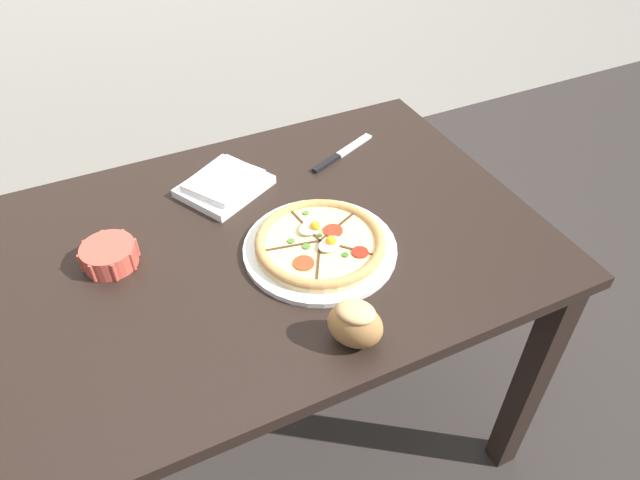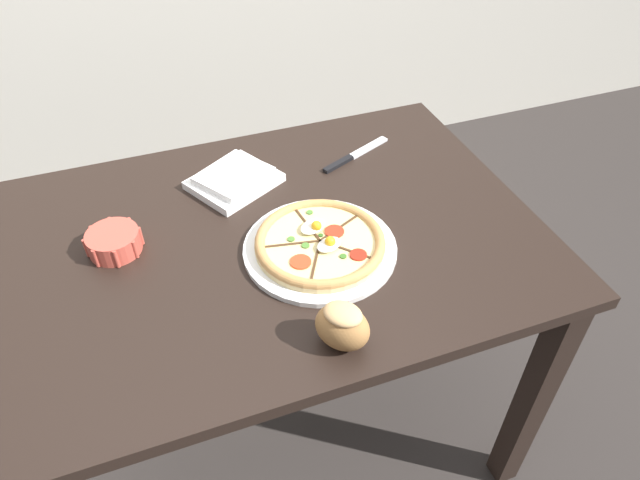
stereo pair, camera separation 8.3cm
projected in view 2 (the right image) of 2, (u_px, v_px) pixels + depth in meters
name	position (u px, v px, depth m)	size (l,w,h in m)	color
ground_plane	(285.00, 421.00, 1.75)	(12.00, 12.00, 0.00)	#2D2826
dining_table	(274.00, 272.00, 1.32)	(1.17, 0.83, 0.77)	black
pizza	(320.00, 244.00, 1.19)	(0.32, 0.32, 0.05)	white
ramekin_bowl	(114.00, 241.00, 1.19)	(0.12, 0.12, 0.05)	#C64C3D
napkin_folded	(234.00, 179.00, 1.37)	(0.24, 0.23, 0.04)	white
bread_piece_near	(342.00, 326.00, 0.99)	(0.12, 0.13, 0.09)	#A3703D
knife_main	(355.00, 155.00, 1.47)	(0.21, 0.11, 0.01)	silver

